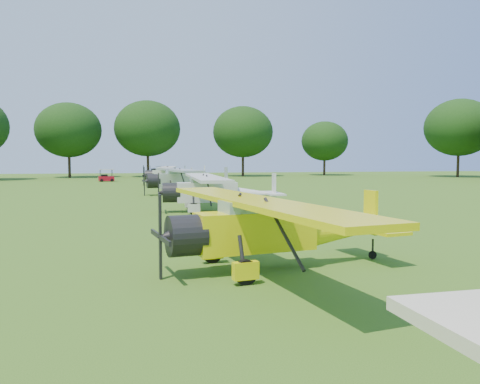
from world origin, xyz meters
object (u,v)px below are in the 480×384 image
at_px(aircraft_3, 216,189).
at_px(golf_cart, 106,177).
at_px(aircraft_7, 167,170).
at_px(aircraft_5, 173,174).
at_px(aircraft_4, 185,178).
at_px(aircraft_2, 272,224).
at_px(aircraft_6, 173,173).

bearing_deg(aircraft_3, golf_cart, 104.56).
bearing_deg(aircraft_7, aircraft_5, -98.34).
bearing_deg(aircraft_7, aircraft_4, -97.72).
distance_m(aircraft_2, aircraft_6, 55.30).
distance_m(aircraft_6, golf_cart, 9.41).
xyz_separation_m(aircraft_2, aircraft_4, (0.35, 27.35, 0.15)).
bearing_deg(golf_cart, aircraft_3, -88.51).
bearing_deg(aircraft_4, aircraft_7, 81.51).
height_order(aircraft_5, aircraft_7, aircraft_5).
bearing_deg(aircraft_2, aircraft_6, 79.22).
xyz_separation_m(aircraft_5, aircraft_7, (0.84, 25.41, -0.21)).
relative_size(aircraft_2, aircraft_6, 1.16).
bearing_deg(aircraft_5, golf_cart, 132.67).
relative_size(aircraft_6, aircraft_7, 0.93).
distance_m(aircraft_7, golf_cart, 16.78).
bearing_deg(aircraft_6, aircraft_7, 85.11).
xyz_separation_m(aircraft_3, aircraft_4, (-0.44, 13.27, 0.08)).
height_order(aircraft_4, golf_cart, aircraft_4).
distance_m(aircraft_2, aircraft_3, 14.10).
height_order(aircraft_5, golf_cart, aircraft_5).
bearing_deg(aircraft_3, aircraft_5, 92.94).
xyz_separation_m(aircraft_2, aircraft_5, (0.39, 41.50, 0.12)).
height_order(aircraft_4, aircraft_7, aircraft_4).
height_order(aircraft_3, golf_cart, aircraft_3).
relative_size(aircraft_5, aircraft_6, 1.28).
distance_m(aircraft_3, aircraft_7, 52.84).
bearing_deg(golf_cart, aircraft_4, -83.27).
height_order(aircraft_7, golf_cart, aircraft_7).
relative_size(aircraft_4, golf_cart, 5.66).
distance_m(aircraft_2, aircraft_7, 66.92).
relative_size(aircraft_2, aircraft_7, 1.08).
relative_size(aircraft_2, aircraft_3, 0.95).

